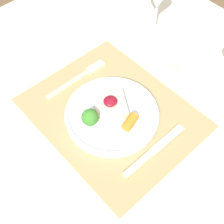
{
  "coord_description": "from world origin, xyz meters",
  "views": [
    {
      "loc": [
        0.36,
        -0.32,
        1.44
      ],
      "look_at": [
        0.01,
        -0.01,
        0.77
      ],
      "focal_mm": 50.0,
      "sensor_mm": 36.0,
      "label": 1
    }
  ],
  "objects_px": {
    "fork": "(81,77)",
    "knife": "(151,153)",
    "dinner_plate": "(111,113)",
    "spoon": "(168,67)",
    "wine_glass_far": "(158,0)"
  },
  "relations": [
    {
      "from": "dinner_plate",
      "to": "spoon",
      "type": "height_order",
      "value": "dinner_plate"
    },
    {
      "from": "dinner_plate",
      "to": "knife",
      "type": "height_order",
      "value": "dinner_plate"
    },
    {
      "from": "spoon",
      "to": "knife",
      "type": "bearing_deg",
      "value": -53.08
    },
    {
      "from": "knife",
      "to": "spoon",
      "type": "distance_m",
      "value": 0.3
    },
    {
      "from": "knife",
      "to": "spoon",
      "type": "relative_size",
      "value": 1.09
    },
    {
      "from": "fork",
      "to": "spoon",
      "type": "distance_m",
      "value": 0.26
    },
    {
      "from": "dinner_plate",
      "to": "wine_glass_far",
      "type": "distance_m",
      "value": 0.38
    },
    {
      "from": "fork",
      "to": "spoon",
      "type": "xyz_separation_m",
      "value": [
        0.15,
        0.22,
        0.0
      ]
    },
    {
      "from": "dinner_plate",
      "to": "knife",
      "type": "xyz_separation_m",
      "value": [
        0.15,
        -0.0,
        -0.01
      ]
    },
    {
      "from": "dinner_plate",
      "to": "knife",
      "type": "relative_size",
      "value": 1.21
    },
    {
      "from": "wine_glass_far",
      "to": "spoon",
      "type": "bearing_deg",
      "value": -30.3
    },
    {
      "from": "wine_glass_far",
      "to": "fork",
      "type": "bearing_deg",
      "value": -91.69
    },
    {
      "from": "fork",
      "to": "knife",
      "type": "distance_m",
      "value": 0.31
    },
    {
      "from": "fork",
      "to": "wine_glass_far",
      "type": "relative_size",
      "value": 1.15
    },
    {
      "from": "fork",
      "to": "knife",
      "type": "relative_size",
      "value": 1.0
    }
  ]
}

